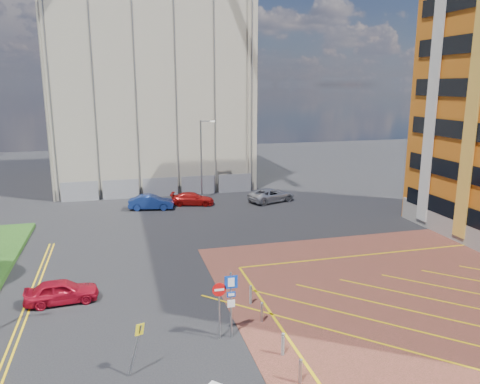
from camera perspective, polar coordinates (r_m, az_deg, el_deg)
name	(u,v)px	position (r m, az deg, el deg)	size (l,w,h in m)	color
ground	(226,350)	(21.71, -1.77, -18.72)	(140.00, 140.00, 0.00)	black
lamp_back	(202,156)	(47.27, -4.66, 4.34)	(1.53, 0.16, 8.00)	#9EA0A8
sign_cluster	(227,299)	(21.67, -1.63, -12.89)	(1.17, 0.12, 3.20)	#9EA0A8
warning_sign	(137,343)	(19.86, -12.47, -17.51)	(0.76, 0.42, 2.25)	#9EA0A8
bollard_row	(288,354)	(20.68, 5.91, -19.02)	(0.14, 11.14, 0.90)	#9EA0A8
construction_building	(149,88)	(58.17, -10.99, 12.32)	(21.20, 19.20, 22.00)	#A49C86
construction_fence	(170,187)	(49.40, -8.52, 0.65)	(21.60, 0.06, 2.00)	gray
car_red_left	(62,291)	(27.21, -20.93, -11.24)	(1.52, 3.77, 1.29)	#AD0E22
car_blue_back	(151,202)	(44.45, -10.76, -1.23)	(1.45, 4.14, 1.37)	navy
car_red_back	(193,199)	(45.56, -5.81, -0.82)	(1.69, 4.16, 1.21)	#AD100E
car_silver_back	(271,195)	(46.64, 3.85, -0.39)	(2.20, 4.77, 1.33)	#A6A6AD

